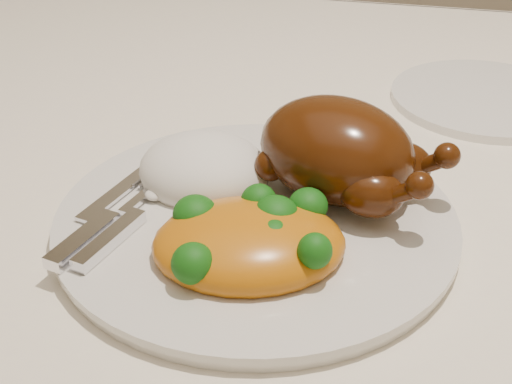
% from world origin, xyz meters
% --- Properties ---
extents(dining_table, '(1.60, 0.90, 0.76)m').
position_xyz_m(dining_table, '(0.00, 0.00, 0.67)').
color(dining_table, brown).
rests_on(dining_table, floor).
extents(tablecloth, '(1.73, 1.03, 0.18)m').
position_xyz_m(tablecloth, '(0.00, 0.00, 0.74)').
color(tablecloth, white).
rests_on(tablecloth, dining_table).
extents(dinner_plate, '(0.37, 0.37, 0.01)m').
position_xyz_m(dinner_plate, '(0.05, -0.09, 0.77)').
color(dinner_plate, silver).
rests_on(dinner_plate, tablecloth).
extents(side_plate, '(0.25, 0.25, 0.01)m').
position_xyz_m(side_plate, '(0.23, 0.19, 0.77)').
color(side_plate, silver).
rests_on(side_plate, tablecloth).
extents(roast_chicken, '(0.17, 0.13, 0.08)m').
position_xyz_m(roast_chicken, '(0.11, -0.05, 0.82)').
color(roast_chicken, '#411C07').
rests_on(roast_chicken, dinner_plate).
extents(rice_mound, '(0.12, 0.11, 0.06)m').
position_xyz_m(rice_mound, '(0.00, -0.05, 0.79)').
color(rice_mound, white).
rests_on(rice_mound, dinner_plate).
extents(mac_and_cheese, '(0.16, 0.14, 0.05)m').
position_xyz_m(mac_and_cheese, '(0.06, -0.14, 0.79)').
color(mac_and_cheese, orange).
rests_on(mac_and_cheese, dinner_plate).
extents(cutlery, '(0.05, 0.17, 0.01)m').
position_xyz_m(cutlery, '(-0.05, -0.13, 0.79)').
color(cutlery, silver).
rests_on(cutlery, dinner_plate).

